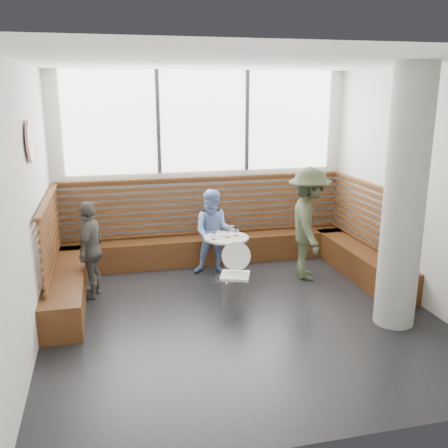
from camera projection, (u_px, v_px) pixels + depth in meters
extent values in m
cube|color=silver|center=(243.00, 197.00, 6.14)|extent=(5.00, 5.00, 3.20)
cube|color=black|center=(242.00, 316.00, 6.55)|extent=(5.00, 5.00, 0.01)
cube|color=white|center=(244.00, 61.00, 5.72)|extent=(5.00, 5.00, 0.01)
cube|color=white|center=(203.00, 122.00, 8.27)|extent=(4.50, 0.02, 1.65)
cube|color=#3F3F42|center=(158.00, 122.00, 8.08)|extent=(0.06, 0.04, 1.65)
cube|color=#3F3F42|center=(247.00, 121.00, 8.42)|extent=(0.06, 0.04, 1.65)
cube|color=#472711|center=(207.00, 249.00, 8.61)|extent=(5.00, 0.50, 0.45)
cube|color=#472711|center=(68.00, 281.00, 7.16)|extent=(0.50, 2.50, 0.45)
cube|color=#472711|center=(354.00, 258.00, 8.17)|extent=(0.50, 2.50, 0.45)
cube|color=#4C2A13|center=(205.00, 206.00, 8.58)|extent=(4.88, 0.08, 0.98)
cube|color=#4C2A13|center=(51.00, 233.00, 6.94)|extent=(0.08, 2.38, 0.98)
cube|color=#4C2A13|center=(366.00, 214.00, 8.02)|extent=(0.08, 2.38, 0.98)
cylinder|color=gray|center=(404.00, 200.00, 5.99)|extent=(0.50, 0.50, 3.20)
cylinder|color=white|center=(30.00, 142.00, 5.78)|extent=(0.03, 0.50, 0.50)
cylinder|color=silver|center=(226.00, 280.00, 7.80)|extent=(0.43, 0.43, 0.02)
cylinder|color=silver|center=(226.00, 259.00, 7.71)|extent=(0.06, 0.06, 0.68)
cylinder|color=#B7B7BA|center=(226.00, 238.00, 7.62)|extent=(0.69, 0.69, 0.03)
cube|color=white|center=(235.00, 276.00, 6.84)|extent=(0.39, 0.37, 0.04)
cylinder|color=white|center=(232.00, 256.00, 6.94)|extent=(0.40, 0.09, 0.40)
cylinder|color=silver|center=(226.00, 295.00, 6.74)|extent=(0.02, 0.02, 0.40)
cylinder|color=silver|center=(249.00, 293.00, 6.81)|extent=(0.02, 0.02, 0.40)
cylinder|color=silver|center=(222.00, 288.00, 6.99)|extent=(0.02, 0.02, 0.40)
cylinder|color=silver|center=(243.00, 286.00, 7.06)|extent=(0.02, 0.02, 0.40)
imported|color=#3E462E|center=(309.00, 224.00, 7.72)|extent=(0.92, 1.26, 1.76)
imported|color=#7D9DD9|center=(214.00, 232.00, 7.94)|extent=(0.78, 0.68, 1.38)
imported|color=#57554F|center=(91.00, 249.00, 7.05)|extent=(0.55, 0.88, 1.40)
cylinder|color=white|center=(216.00, 235.00, 7.69)|extent=(0.20, 0.20, 0.01)
cylinder|color=white|center=(228.00, 234.00, 7.72)|extent=(0.21, 0.21, 0.01)
cylinder|color=white|center=(214.00, 236.00, 7.48)|extent=(0.07, 0.07, 0.11)
cylinder|color=white|center=(228.00, 234.00, 7.57)|extent=(0.07, 0.07, 0.11)
cylinder|color=white|center=(236.00, 232.00, 7.67)|extent=(0.07, 0.07, 0.11)
cube|color=#A5C64C|center=(229.00, 239.00, 7.50)|extent=(0.22, 0.18, 0.00)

